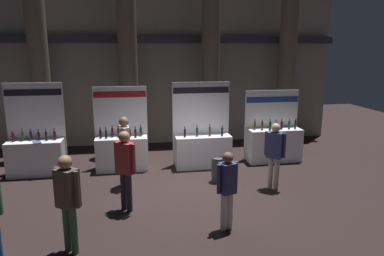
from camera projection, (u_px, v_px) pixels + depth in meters
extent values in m
plane|color=black|center=(188.00, 190.00, 9.03)|extent=(24.99, 24.99, 0.00)
cube|color=gray|center=(167.00, 50.00, 13.00)|extent=(12.49, 0.25, 6.90)
cube|color=#2D2D33|center=(168.00, 40.00, 12.63)|extent=(12.49, 0.20, 0.24)
cylinder|color=#665B4C|center=(39.00, 60.00, 11.53)|extent=(0.63, 0.63, 6.27)
cylinder|color=#665B4C|center=(128.00, 59.00, 11.99)|extent=(0.63, 0.63, 6.27)
cylinder|color=#665B4C|center=(211.00, 59.00, 12.44)|extent=(0.63, 0.63, 6.27)
cylinder|color=#665B4C|center=(287.00, 59.00, 12.90)|extent=(0.63, 0.63, 6.27)
cube|color=white|center=(36.00, 158.00, 10.02)|extent=(1.49, 0.60, 0.98)
cube|color=white|center=(36.00, 128.00, 10.17)|extent=(1.57, 0.04, 2.57)
cube|color=black|center=(33.00, 92.00, 9.93)|extent=(1.52, 0.01, 0.18)
cylinder|color=black|center=(13.00, 138.00, 9.82)|extent=(0.07, 0.07, 0.23)
cylinder|color=black|center=(12.00, 132.00, 9.79)|extent=(0.03, 0.03, 0.07)
cylinder|color=gold|center=(12.00, 131.00, 9.78)|extent=(0.03, 0.03, 0.02)
cylinder|color=#19381E|center=(23.00, 136.00, 9.89)|extent=(0.07, 0.07, 0.27)
cylinder|color=#19381E|center=(22.00, 130.00, 9.85)|extent=(0.03, 0.03, 0.08)
cylinder|color=red|center=(22.00, 128.00, 9.84)|extent=(0.03, 0.03, 0.02)
cylinder|color=black|center=(31.00, 136.00, 9.94)|extent=(0.07, 0.07, 0.26)
cylinder|color=black|center=(30.00, 131.00, 9.90)|extent=(0.03, 0.03, 0.06)
cylinder|color=black|center=(30.00, 129.00, 9.90)|extent=(0.03, 0.03, 0.02)
cylinder|color=black|center=(39.00, 136.00, 9.96)|extent=(0.06, 0.06, 0.24)
cylinder|color=black|center=(38.00, 131.00, 9.93)|extent=(0.03, 0.03, 0.09)
cylinder|color=gold|center=(38.00, 129.00, 9.92)|extent=(0.03, 0.03, 0.02)
cylinder|color=black|center=(46.00, 136.00, 9.91)|extent=(0.06, 0.06, 0.25)
cylinder|color=black|center=(46.00, 131.00, 9.87)|extent=(0.03, 0.03, 0.08)
cylinder|color=gold|center=(45.00, 129.00, 9.86)|extent=(0.03, 0.03, 0.02)
cylinder|color=black|center=(55.00, 136.00, 10.01)|extent=(0.07, 0.07, 0.24)
cylinder|color=black|center=(54.00, 130.00, 9.97)|extent=(0.03, 0.03, 0.08)
cylinder|color=red|center=(54.00, 128.00, 9.96)|extent=(0.03, 0.03, 0.02)
cube|color=#334772|center=(37.00, 142.00, 9.75)|extent=(0.29, 0.35, 0.02)
cube|color=white|center=(122.00, 154.00, 10.44)|extent=(1.48, 0.60, 0.98)
cube|color=white|center=(121.00, 127.00, 10.61)|extent=(1.55, 0.04, 2.42)
cube|color=maroon|center=(120.00, 94.00, 10.37)|extent=(1.51, 0.01, 0.18)
cylinder|color=black|center=(100.00, 134.00, 10.17)|extent=(0.07, 0.07, 0.25)
cylinder|color=black|center=(100.00, 129.00, 10.13)|extent=(0.03, 0.03, 0.06)
cylinder|color=black|center=(100.00, 128.00, 10.12)|extent=(0.03, 0.03, 0.02)
cylinder|color=black|center=(106.00, 134.00, 10.14)|extent=(0.06, 0.06, 0.25)
cylinder|color=black|center=(106.00, 129.00, 10.11)|extent=(0.03, 0.03, 0.08)
cylinder|color=black|center=(106.00, 127.00, 10.09)|extent=(0.03, 0.03, 0.02)
cylinder|color=black|center=(112.00, 133.00, 10.33)|extent=(0.07, 0.07, 0.27)
cylinder|color=black|center=(112.00, 127.00, 10.29)|extent=(0.03, 0.03, 0.08)
cylinder|color=red|center=(112.00, 125.00, 10.28)|extent=(0.03, 0.03, 0.02)
cylinder|color=black|center=(118.00, 133.00, 10.31)|extent=(0.07, 0.07, 0.28)
cylinder|color=black|center=(118.00, 127.00, 10.27)|extent=(0.03, 0.03, 0.09)
cylinder|color=red|center=(118.00, 125.00, 10.26)|extent=(0.03, 0.03, 0.02)
cylinder|color=black|center=(124.00, 133.00, 10.29)|extent=(0.08, 0.08, 0.26)
cylinder|color=black|center=(124.00, 127.00, 10.25)|extent=(0.03, 0.03, 0.07)
cylinder|color=gold|center=(124.00, 126.00, 10.24)|extent=(0.03, 0.03, 0.02)
cylinder|color=black|center=(130.00, 133.00, 10.34)|extent=(0.07, 0.07, 0.23)
cylinder|color=black|center=(129.00, 128.00, 10.31)|extent=(0.03, 0.03, 0.09)
cylinder|color=black|center=(129.00, 126.00, 10.30)|extent=(0.03, 0.03, 0.02)
cylinder|color=black|center=(135.00, 133.00, 10.27)|extent=(0.07, 0.07, 0.24)
cylinder|color=black|center=(135.00, 128.00, 10.24)|extent=(0.03, 0.03, 0.09)
cylinder|color=gold|center=(135.00, 126.00, 10.23)|extent=(0.03, 0.03, 0.02)
cylinder|color=#19381E|center=(141.00, 132.00, 10.45)|extent=(0.08, 0.08, 0.25)
cylinder|color=#19381E|center=(141.00, 126.00, 10.42)|extent=(0.03, 0.03, 0.07)
cylinder|color=black|center=(141.00, 125.00, 10.41)|extent=(0.03, 0.03, 0.02)
cube|color=white|center=(203.00, 151.00, 10.70)|extent=(1.65, 0.60, 0.96)
cube|color=white|center=(201.00, 124.00, 10.86)|extent=(1.73, 0.04, 2.52)
cube|color=black|center=(201.00, 90.00, 10.62)|extent=(1.68, 0.01, 0.18)
cylinder|color=black|center=(185.00, 133.00, 10.42)|extent=(0.06, 0.06, 0.24)
cylinder|color=black|center=(185.00, 128.00, 10.38)|extent=(0.03, 0.03, 0.08)
cylinder|color=gold|center=(185.00, 126.00, 10.37)|extent=(0.03, 0.03, 0.02)
cylinder|color=#19381E|center=(197.00, 132.00, 10.51)|extent=(0.07, 0.07, 0.26)
cylinder|color=#19381E|center=(197.00, 127.00, 10.48)|extent=(0.03, 0.03, 0.08)
cylinder|color=red|center=(197.00, 125.00, 10.47)|extent=(0.03, 0.03, 0.02)
cylinder|color=#472D14|center=(210.00, 132.00, 10.55)|extent=(0.07, 0.07, 0.27)
cylinder|color=#472D14|center=(210.00, 126.00, 10.51)|extent=(0.03, 0.03, 0.08)
cylinder|color=black|center=(210.00, 124.00, 10.50)|extent=(0.03, 0.03, 0.02)
cylinder|color=black|center=(222.00, 132.00, 10.57)|extent=(0.06, 0.06, 0.25)
cylinder|color=black|center=(222.00, 127.00, 10.53)|extent=(0.03, 0.03, 0.07)
cylinder|color=red|center=(222.00, 125.00, 10.53)|extent=(0.03, 0.03, 0.02)
cube|color=white|center=(274.00, 145.00, 11.24)|extent=(1.66, 0.60, 1.04)
cube|color=white|center=(271.00, 125.00, 11.44)|extent=(1.75, 0.04, 2.21)
cube|color=navy|center=(272.00, 100.00, 11.24)|extent=(1.70, 0.01, 0.18)
cylinder|color=#472D14|center=(255.00, 126.00, 11.05)|extent=(0.06, 0.06, 0.25)
cylinder|color=#472D14|center=(255.00, 120.00, 11.01)|extent=(0.03, 0.03, 0.08)
cylinder|color=gold|center=(255.00, 119.00, 11.00)|extent=(0.03, 0.03, 0.02)
cylinder|color=#472D14|center=(262.00, 126.00, 10.99)|extent=(0.06, 0.06, 0.27)
cylinder|color=#472D14|center=(262.00, 120.00, 10.95)|extent=(0.03, 0.03, 0.07)
cylinder|color=gold|center=(263.00, 119.00, 10.94)|extent=(0.03, 0.03, 0.02)
cylinder|color=#19381E|center=(270.00, 126.00, 10.97)|extent=(0.07, 0.07, 0.26)
cylinder|color=#19381E|center=(270.00, 121.00, 10.94)|extent=(0.03, 0.03, 0.07)
cylinder|color=red|center=(270.00, 119.00, 10.93)|extent=(0.03, 0.03, 0.02)
cylinder|color=#472D14|center=(276.00, 126.00, 11.05)|extent=(0.07, 0.07, 0.23)
cylinder|color=#472D14|center=(276.00, 121.00, 11.02)|extent=(0.03, 0.03, 0.07)
cylinder|color=black|center=(276.00, 120.00, 11.01)|extent=(0.03, 0.03, 0.02)
cylinder|color=black|center=(282.00, 125.00, 11.10)|extent=(0.07, 0.07, 0.25)
cylinder|color=black|center=(282.00, 120.00, 11.06)|extent=(0.03, 0.03, 0.09)
cylinder|color=gold|center=(282.00, 118.00, 11.05)|extent=(0.03, 0.03, 0.02)
cylinder|color=#19381E|center=(289.00, 125.00, 11.12)|extent=(0.06, 0.06, 0.25)
cylinder|color=#19381E|center=(289.00, 120.00, 11.08)|extent=(0.03, 0.03, 0.07)
cylinder|color=red|center=(289.00, 119.00, 11.07)|extent=(0.03, 0.03, 0.02)
cylinder|color=#19381E|center=(295.00, 125.00, 11.13)|extent=(0.06, 0.06, 0.26)
cylinder|color=#19381E|center=(296.00, 119.00, 11.09)|extent=(0.03, 0.03, 0.08)
cylinder|color=gold|center=(296.00, 118.00, 11.08)|extent=(0.03, 0.03, 0.02)
cylinder|color=#38383D|center=(218.00, 170.00, 9.55)|extent=(0.35, 0.35, 0.63)
torus|color=black|center=(218.00, 158.00, 9.48)|extent=(0.34, 0.34, 0.02)
cylinder|color=#ADA393|center=(271.00, 173.00, 9.08)|extent=(0.12, 0.12, 0.82)
cylinder|color=#ADA393|center=(276.00, 174.00, 9.01)|extent=(0.12, 0.12, 0.82)
cube|color=navy|center=(275.00, 145.00, 8.89)|extent=(0.45, 0.42, 0.65)
sphere|color=tan|center=(276.00, 128.00, 8.79)|extent=(0.23, 0.23, 0.23)
cylinder|color=navy|center=(266.00, 143.00, 8.99)|extent=(0.08, 0.08, 0.62)
cylinder|color=navy|center=(284.00, 146.00, 8.78)|extent=(0.08, 0.08, 0.62)
cylinder|color=#23232D|center=(126.00, 169.00, 9.25)|extent=(0.12, 0.12, 0.88)
cylinder|color=#23232D|center=(126.00, 171.00, 9.10)|extent=(0.12, 0.12, 0.88)
cube|color=#ADA393|center=(124.00, 140.00, 9.01)|extent=(0.28, 0.36, 0.70)
sphere|color=brown|center=(124.00, 122.00, 8.90)|extent=(0.24, 0.24, 0.24)
cylinder|color=#ADA393|center=(124.00, 137.00, 9.21)|extent=(0.08, 0.08, 0.67)
cylinder|color=#ADA393|center=(125.00, 142.00, 8.80)|extent=(0.08, 0.08, 0.67)
cylinder|color=#33563D|center=(74.00, 231.00, 6.15)|extent=(0.12, 0.12, 0.85)
cylinder|color=#33563D|center=(67.00, 228.00, 6.23)|extent=(0.12, 0.12, 0.85)
cube|color=#47382D|center=(67.00, 188.00, 6.02)|extent=(0.45, 0.43, 0.68)
sphere|color=#8C6647|center=(65.00, 162.00, 5.92)|extent=(0.23, 0.23, 0.23)
cylinder|color=#47382D|center=(77.00, 190.00, 5.91)|extent=(0.08, 0.08, 0.64)
cylinder|color=#47382D|center=(57.00, 185.00, 6.12)|extent=(0.08, 0.08, 0.64)
cylinder|color=silver|center=(230.00, 210.00, 7.03)|extent=(0.12, 0.12, 0.76)
cylinder|color=silver|center=(224.00, 212.00, 6.96)|extent=(0.12, 0.12, 0.76)
cube|color=navy|center=(227.00, 178.00, 6.85)|extent=(0.36, 0.33, 0.60)
sphere|color=brown|center=(228.00, 157.00, 6.76)|extent=(0.21, 0.21, 0.21)
cylinder|color=navy|center=(236.00, 176.00, 6.94)|extent=(0.08, 0.08, 0.57)
cylinder|color=navy|center=(219.00, 179.00, 6.75)|extent=(0.08, 0.08, 0.57)
cylinder|color=#23232D|center=(123.00, 191.00, 7.85)|extent=(0.12, 0.12, 0.87)
cylinder|color=#23232D|center=(129.00, 193.00, 7.75)|extent=(0.12, 0.12, 0.87)
cube|color=maroon|center=(125.00, 158.00, 7.63)|extent=(0.45, 0.44, 0.69)
sphere|color=#8C6647|center=(124.00, 137.00, 7.53)|extent=(0.24, 0.24, 0.24)
cylinder|color=maroon|center=(116.00, 155.00, 7.76)|extent=(0.08, 0.08, 0.65)
cylinder|color=maroon|center=(134.00, 159.00, 7.49)|extent=(0.08, 0.08, 0.65)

